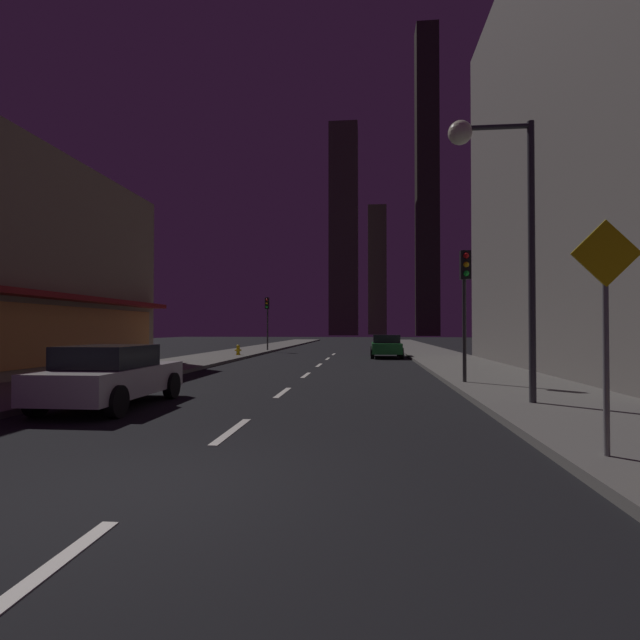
{
  "coord_description": "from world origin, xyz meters",
  "views": [
    {
      "loc": [
        2.43,
        -5.28,
        1.84
      ],
      "look_at": [
        0.0,
        19.27,
        2.29
      ],
      "focal_mm": 27.08,
      "sensor_mm": 36.0,
      "label": 1
    }
  ],
  "objects_px": {
    "car_parked_near": "(111,375)",
    "fire_hydrant_far_left": "(238,350)",
    "traffic_light_far_left": "(267,312)",
    "car_parked_far": "(386,346)",
    "traffic_light_near_right": "(465,286)",
    "street_lamp_right": "(495,190)",
    "pedestrian_crossing_sign": "(606,316)"
  },
  "relations": [
    {
      "from": "fire_hydrant_far_left",
      "to": "street_lamp_right",
      "type": "height_order",
      "value": "street_lamp_right"
    },
    {
      "from": "car_parked_near",
      "to": "traffic_light_near_right",
      "type": "height_order",
      "value": "traffic_light_near_right"
    },
    {
      "from": "traffic_light_far_left",
      "to": "street_lamp_right",
      "type": "relative_size",
      "value": 0.64
    },
    {
      "from": "fire_hydrant_far_left",
      "to": "street_lamp_right",
      "type": "distance_m",
      "value": 22.53
    },
    {
      "from": "traffic_light_near_right",
      "to": "street_lamp_right",
      "type": "distance_m",
      "value": 4.5
    },
    {
      "from": "car_parked_near",
      "to": "street_lamp_right",
      "type": "xyz_separation_m",
      "value": [
        8.98,
        0.67,
        4.33
      ]
    },
    {
      "from": "traffic_light_near_right",
      "to": "car_parked_near",
      "type": "bearing_deg",
      "value": -152.37
    },
    {
      "from": "car_parked_near",
      "to": "traffic_light_far_left",
      "type": "relative_size",
      "value": 1.01
    },
    {
      "from": "car_parked_far",
      "to": "pedestrian_crossing_sign",
      "type": "distance_m",
      "value": 24.22
    },
    {
      "from": "traffic_light_near_right",
      "to": "traffic_light_far_left",
      "type": "distance_m",
      "value": 24.6
    },
    {
      "from": "fire_hydrant_far_left",
      "to": "pedestrian_crossing_sign",
      "type": "distance_m",
      "value": 26.37
    },
    {
      "from": "traffic_light_far_left",
      "to": "pedestrian_crossing_sign",
      "type": "xyz_separation_m",
      "value": [
        11.1,
        -30.82,
        -1.18
      ]
    },
    {
      "from": "street_lamp_right",
      "to": "fire_hydrant_far_left",
      "type": "bearing_deg",
      "value": 120.76
    },
    {
      "from": "car_parked_far",
      "to": "fire_hydrant_far_left",
      "type": "relative_size",
      "value": 6.48
    },
    {
      "from": "car_parked_near",
      "to": "car_parked_far",
      "type": "height_order",
      "value": "same"
    },
    {
      "from": "traffic_light_far_left",
      "to": "car_parked_far",
      "type": "bearing_deg",
      "value": -36.43
    },
    {
      "from": "fire_hydrant_far_left",
      "to": "traffic_light_near_right",
      "type": "height_order",
      "value": "traffic_light_near_right"
    },
    {
      "from": "fire_hydrant_far_left",
      "to": "traffic_light_far_left",
      "type": "bearing_deg",
      "value": 86.79
    },
    {
      "from": "fire_hydrant_far_left",
      "to": "traffic_light_near_right",
      "type": "relative_size",
      "value": 0.16
    },
    {
      "from": "car_parked_far",
      "to": "car_parked_near",
      "type": "bearing_deg",
      "value": -109.76
    },
    {
      "from": "car_parked_far",
      "to": "pedestrian_crossing_sign",
      "type": "height_order",
      "value": "pedestrian_crossing_sign"
    },
    {
      "from": "pedestrian_crossing_sign",
      "to": "car_parked_near",
      "type": "bearing_deg",
      "value": 156.19
    },
    {
      "from": "traffic_light_far_left",
      "to": "traffic_light_near_right",
      "type": "bearing_deg",
      "value": -63.43
    },
    {
      "from": "car_parked_near",
      "to": "fire_hydrant_far_left",
      "type": "xyz_separation_m",
      "value": [
        -2.3,
        19.62,
        -0.29
      ]
    },
    {
      "from": "car_parked_near",
      "to": "traffic_light_far_left",
      "type": "xyz_separation_m",
      "value": [
        -1.9,
        26.76,
        2.45
      ]
    },
    {
      "from": "car_parked_far",
      "to": "pedestrian_crossing_sign",
      "type": "xyz_separation_m",
      "value": [
        2.0,
        -24.11,
        1.28
      ]
    },
    {
      "from": "car_parked_far",
      "to": "fire_hydrant_far_left",
      "type": "bearing_deg",
      "value": -177.45
    },
    {
      "from": "fire_hydrant_far_left",
      "to": "traffic_light_far_left",
      "type": "distance_m",
      "value": 7.66
    },
    {
      "from": "car_parked_near",
      "to": "fire_hydrant_far_left",
      "type": "distance_m",
      "value": 19.76
    },
    {
      "from": "traffic_light_far_left",
      "to": "pedestrian_crossing_sign",
      "type": "height_order",
      "value": "traffic_light_far_left"
    },
    {
      "from": "car_parked_near",
      "to": "fire_hydrant_far_left",
      "type": "bearing_deg",
      "value": 96.69
    },
    {
      "from": "pedestrian_crossing_sign",
      "to": "fire_hydrant_far_left",
      "type": "bearing_deg",
      "value": 115.9
    }
  ]
}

